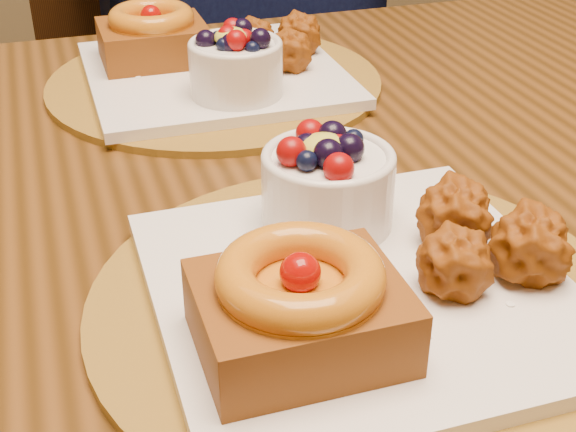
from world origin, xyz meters
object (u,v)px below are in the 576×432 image
(dining_table, at_px, (271,239))
(place_setting_near, at_px, (353,267))
(place_setting_far, at_px, (212,64))
(chair_far, at_px, (149,156))

(dining_table, height_order, place_setting_near, place_setting_near)
(place_setting_far, bearing_deg, chair_far, 92.72)
(dining_table, xyz_separation_m, place_setting_far, (-0.00, 0.21, 0.11))
(dining_table, bearing_deg, place_setting_far, 90.94)
(place_setting_near, height_order, chair_far, place_setting_near)
(chair_far, bearing_deg, place_setting_far, -72.76)
(dining_table, height_order, chair_far, chair_far)
(dining_table, height_order, place_setting_far, place_setting_far)
(place_setting_near, bearing_deg, dining_table, 88.97)
(place_setting_far, relative_size, chair_far, 0.47)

